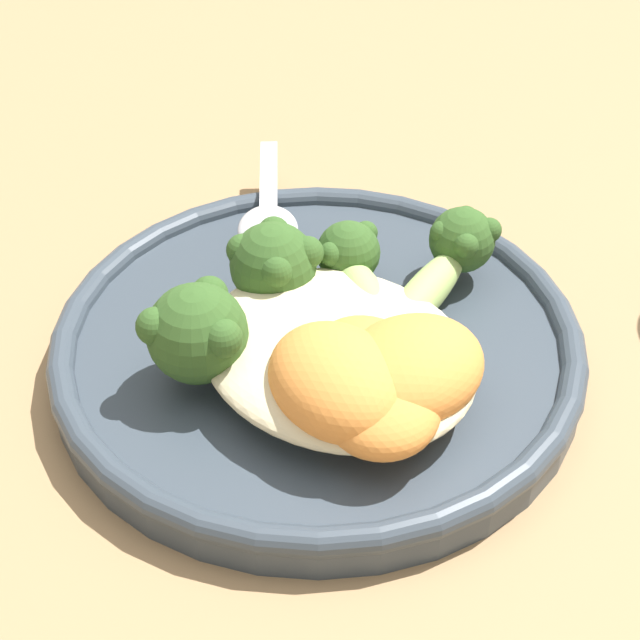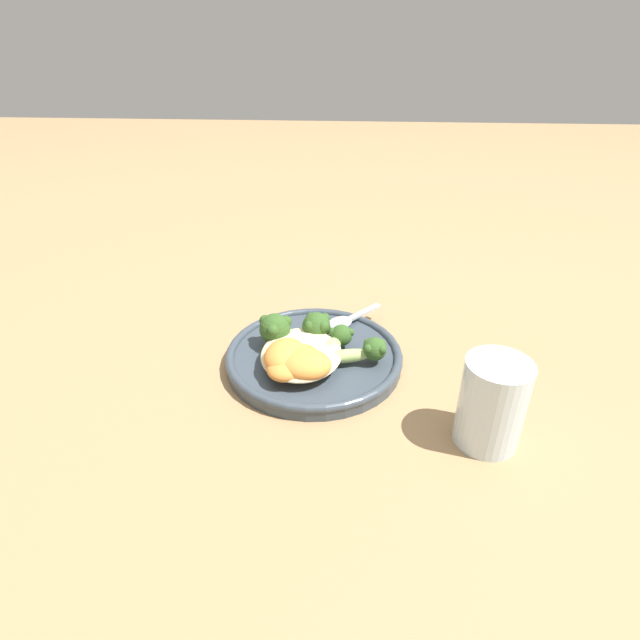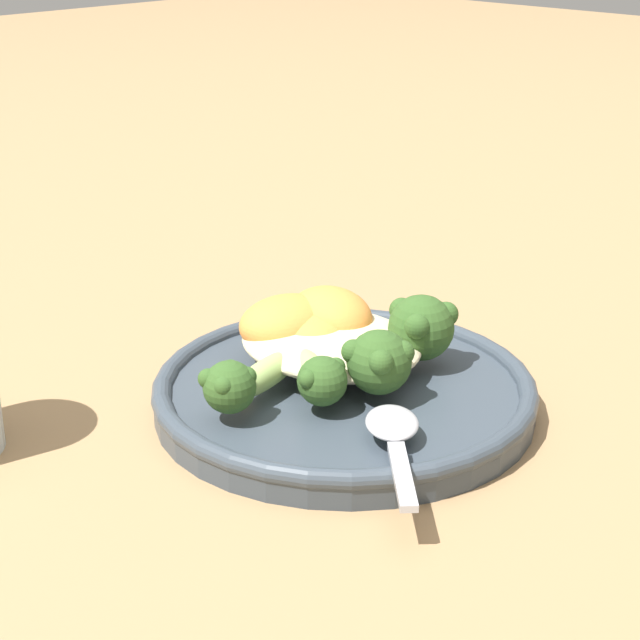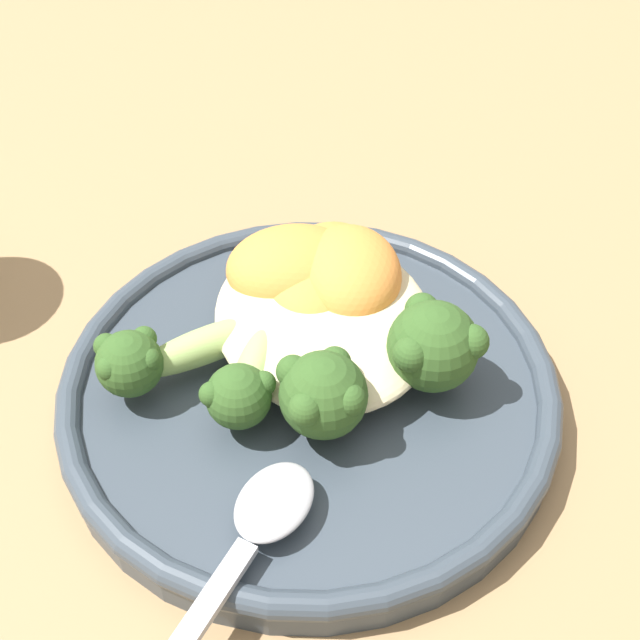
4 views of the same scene
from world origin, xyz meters
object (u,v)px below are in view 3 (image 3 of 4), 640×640
Objects in this scene: broccoli_stalk_2 at (373,361)px; broccoli_stalk_1 at (315,374)px; broccoli_stalk_3 at (405,332)px; sweet_potato_chunk_2 at (291,321)px; sweet_potato_chunk_0 at (309,320)px; broccoli_stalk_0 at (244,381)px; plate at (344,392)px; quinoa_mound at (331,343)px; sweet_potato_chunk_3 at (311,328)px; sweet_potato_chunk_1 at (330,316)px; spoon at (394,431)px.

broccoli_stalk_1 is at bearing -136.96° from broccoli_stalk_2.
broccoli_stalk_3 is 0.08m from sweet_potato_chunk_2.
broccoli_stalk_0 is at bearing -67.71° from sweet_potato_chunk_0.
quinoa_mound is (-0.03, 0.01, 0.02)m from plate.
broccoli_stalk_1 reaches higher than sweet_potato_chunk_3.
sweet_potato_chunk_3 is at bearing 26.56° from sweet_potato_chunk_2.
plate is 3.67× the size of sweet_potato_chunk_3.
sweet_potato_chunk_0 reaches higher than plate.
plate is at bearing 150.48° from broccoli_stalk_0.
sweet_potato_chunk_0 is 0.02m from sweet_potato_chunk_2.
sweet_potato_chunk_2 is at bearing 169.98° from plate.
quinoa_mound is 1.24× the size of broccoli_stalk_3.
quinoa_mound is at bearing 150.98° from plate.
sweet_potato_chunk_0 is at bearing 153.39° from broccoli_stalk_2.
sweet_potato_chunk_0 is at bearing 139.86° from sweet_potato_chunk_3.
plate is 0.06m from sweet_potato_chunk_1.
broccoli_stalk_3 is at bearing 17.44° from sweet_potato_chunk_0.
broccoli_stalk_3 is at bearing 42.36° from quinoa_mound.
spoon is at bearing -24.87° from sweet_potato_chunk_3.
quinoa_mound is 0.03m from sweet_potato_chunk_1.
sweet_potato_chunk_2 reaches higher than spoon.
broccoli_stalk_3 reaches higher than broccoli_stalk_1.
broccoli_stalk_3 reaches higher than sweet_potato_chunk_3.
sweet_potato_chunk_3 is (-0.02, 0.00, 0.00)m from quinoa_mound.
broccoli_stalk_2 is 0.05m from broccoli_stalk_3.
sweet_potato_chunk_0 is at bearing 82.55° from sweet_potato_chunk_2.
quinoa_mound is at bearing 171.35° from broccoli_stalk_0.
sweet_potato_chunk_2 is (-0.06, 0.04, 0.00)m from broccoli_stalk_1.
broccoli_stalk_1 is 0.07m from sweet_potato_chunk_3.
broccoli_stalk_2 is 0.07m from sweet_potato_chunk_3.
sweet_potato_chunk_2 is (-0.07, -0.04, -0.00)m from broccoli_stalk_3.
broccoli_stalk_3 reaches higher than sweet_potato_chunk_2.
sweet_potato_chunk_0 is 1.01× the size of sweet_potato_chunk_1.
plate is 0.05m from broccoli_stalk_3.
quinoa_mound is 0.05m from broccoli_stalk_1.
sweet_potato_chunk_0 is at bearing 159.89° from quinoa_mound.
sweet_potato_chunk_3 is at bearing -40.14° from sweet_potato_chunk_0.
broccoli_stalk_0 is 0.08m from broccoli_stalk_2.
spoon is (0.07, -0.04, 0.01)m from plate.
broccoli_stalk_0 is at bearing -132.57° from broccoli_stalk_2.
sweet_potato_chunk_1 reaches higher than broccoli_stalk_1.
sweet_potato_chunk_1 is (-0.05, -0.01, -0.00)m from broccoli_stalk_3.
sweet_potato_chunk_1 is at bearing 83.03° from sweet_potato_chunk_3.
broccoli_stalk_2 is (0.05, -0.02, 0.01)m from quinoa_mound.
spoon is at bearing -26.32° from sweet_potato_chunk_0.
broccoli_stalk_0 is at bearing -157.55° from broccoli_stalk_3.
broccoli_stalk_3 is 1.51× the size of sweet_potato_chunk_0.
spoon is (0.06, -0.08, -0.01)m from broccoli_stalk_3.
broccoli_stalk_2 is 0.08m from sweet_potato_chunk_2.
plate is 3.53× the size of sweet_potato_chunk_2.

